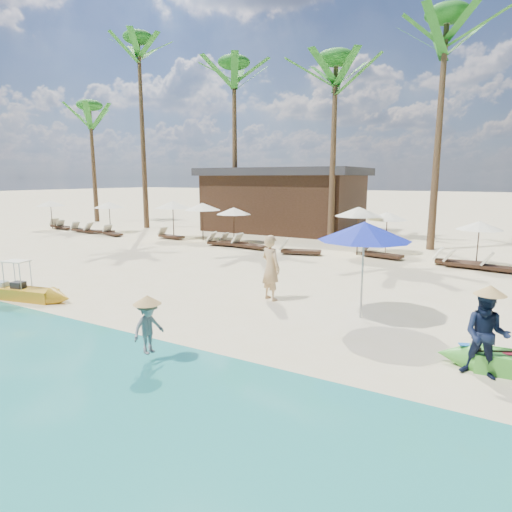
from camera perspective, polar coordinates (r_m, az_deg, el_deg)
The scene contains 35 objects.
ground at distance 11.31m, azimuth 1.22°, elevation -8.42°, with size 240.00×240.00×0.00m, color beige.
wet_sand_strip at distance 7.65m, azimuth -17.90°, elevation -18.55°, with size 240.00×4.50×0.01m, color tan.
yellow_canoe at distance 15.06m, azimuth -29.52°, elevation -4.24°, with size 4.55×1.24×1.19m.
tourist at distance 12.83m, azimuth 1.98°, elevation -1.56°, with size 0.72×0.47×1.98m, color tan.
vendor_green at distance 8.98m, azimuth 28.32°, elevation -9.25°, with size 0.79×0.62×1.63m, color #151E3A.
vendor_yellow at distance 8.86m, azimuth -14.16°, elevation -9.20°, with size 0.70×0.40×1.08m, color gray.
blue_umbrella at distance 11.26m, azimuth 14.25°, elevation 3.23°, with size 2.37×2.37×2.55m.
resort_parasol_0 at distance 34.21m, azimuth -25.72°, elevation 6.34°, with size 1.99×1.99×2.05m.
lounger_0_left at distance 34.48m, azimuth -24.80°, elevation 3.71°, with size 1.96×0.87×0.64m.
lounger_0_right at distance 33.66m, azimuth -24.24°, elevation 3.57°, with size 1.75×0.91×0.57m.
resort_parasol_1 at distance 30.40m, azimuth -19.01°, elevation 6.47°, with size 2.02×2.02×2.08m.
lounger_1_left at distance 31.44m, azimuth -22.26°, elevation 3.32°, with size 1.83×0.60×0.62m.
lounger_1_right at distance 30.18m, azimuth -20.34°, elevation 3.21°, with size 2.05×1.15×0.67m.
resort_parasol_2 at distance 26.34m, azimuth -11.04°, elevation 6.74°, with size 2.22×2.22×2.29m.
lounger_2_left at distance 28.85m, azimuth -18.64°, elevation 2.97°, with size 1.84×1.01×0.60m.
resort_parasol_3 at distance 25.35m, azimuth -7.16°, elevation 6.56°, with size 2.15×2.15×2.21m.
lounger_3_left at distance 26.49m, azimuth -11.42°, elevation 2.71°, with size 1.88×0.76×0.62m.
lounger_3_right at distance 23.24m, azimuth -4.53°, elevation 1.87°, with size 1.99×0.79×0.66m.
resort_parasol_4 at distance 24.08m, azimuth -3.00°, elevation 6.02°, with size 1.96×1.96×2.02m.
lounger_4_left at distance 23.56m, azimuth -3.21°, elevation 1.93°, with size 1.73×0.70×0.57m.
lounger_4_right at distance 22.35m, azimuth -1.14°, elevation 1.57°, with size 2.04×0.85×0.67m.
resort_parasol_5 at distance 20.81m, azimuth 13.53°, elevation 5.77°, with size 2.24×2.24×2.30m.
lounger_5_left at distance 20.67m, azimuth 5.63°, elevation 0.81°, with size 2.08×1.14×0.68m.
resort_parasol_6 at distance 21.68m, azimuth 17.09°, elevation 5.13°, with size 1.98×1.98×2.03m.
lounger_6_left at distance 20.52m, azimuth 16.15°, elevation 0.35°, with size 2.01×0.99×0.66m.
lounger_6_right at distance 19.42m, azimuth 26.22°, elevation -0.86°, with size 1.96×0.73×0.65m.
resort_parasol_7 at distance 19.87m, azimuth 27.66°, elevation 3.62°, with size 1.85×1.85×1.90m.
lounger_7_left at distance 19.82m, azimuth 24.96°, elevation -0.56°, with size 1.97×0.76×0.66m.
lounger_7_right at distance 19.21m, azimuth 30.35°, elevation -1.33°, with size 1.99×0.84×0.65m.
palm_0 at distance 39.02m, azimuth -21.19°, elevation 16.27°, with size 2.08×2.08×9.90m.
palm_1 at distance 33.42m, azimuth -15.24°, elevation 22.42°, with size 2.08×2.08×13.60m.
palm_2 at distance 29.53m, azimuth -2.93°, elevation 21.17°, with size 2.08×2.08×11.33m.
palm_3 at distance 25.63m, azimuth 10.52°, elevation 21.30°, with size 2.08×2.08×10.52m.
palm_4 at distance 24.32m, azimuth 23.82°, elevation 23.35°, with size 2.08×2.08×11.70m.
pavilion_west at distance 29.97m, azimuth 3.70°, elevation 7.57°, with size 10.80×6.60×4.30m.
Camera 1 is at (5.07, -9.43, 3.64)m, focal length 30.00 mm.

